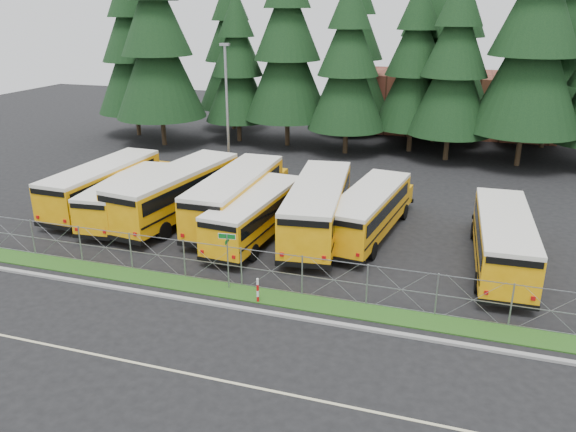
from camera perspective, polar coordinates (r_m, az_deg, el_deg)
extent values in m
plane|color=black|center=(27.69, -1.99, -6.48)|extent=(120.00, 120.00, 0.00)
cube|color=gray|center=(25.12, -4.39, -9.39)|extent=(50.00, 0.25, 0.12)
cube|color=#1A4513|center=(26.27, -3.24, -8.01)|extent=(50.00, 1.40, 0.06)
cube|color=beige|center=(21.43, -9.45, -15.65)|extent=(50.00, 0.12, 0.01)
cube|color=brown|center=(63.98, 15.63, 11.14)|extent=(22.00, 10.00, 6.00)
cylinder|color=gray|center=(26.38, -6.12, -4.64)|extent=(0.06, 0.06, 2.80)
cube|color=#0D601D|center=(25.87, -6.23, -2.07)|extent=(0.80, 0.11, 0.22)
cube|color=white|center=(25.87, -6.23, -2.07)|extent=(0.84, 0.10, 0.26)
cube|color=#0D601D|center=(25.96, -6.21, -2.56)|extent=(0.08, 0.55, 0.18)
cylinder|color=#B20C0C|center=(25.43, -3.10, -7.57)|extent=(0.11, 0.11, 1.20)
cylinder|color=gray|center=(42.61, -6.17, 10.14)|extent=(0.20, 0.20, 10.00)
cube|color=gray|center=(42.01, -6.44, 16.93)|extent=(0.70, 0.35, 0.18)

